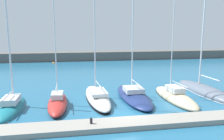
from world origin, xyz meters
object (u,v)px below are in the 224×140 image
object	(u,v)px
mooring_buoy_orange	(54,63)
sailboat_navy_fourth	(133,95)
sailboat_teal_nearest	(11,107)
sailboat_sand_fifth	(175,97)
sailboat_red_second	(58,102)
dock_bollard	(91,121)
sailboat_ivory_third	(97,97)
sailboat_slate_sixth	(204,90)

from	to	relation	value
mooring_buoy_orange	sailboat_navy_fourth	bearing A→B (deg)	-68.50
sailboat_teal_nearest	sailboat_sand_fifth	world-z (taller)	sailboat_sand_fifth
sailboat_red_second	sailboat_navy_fourth	size ratio (longest dim) A/B	1.07
mooring_buoy_orange	dock_bollard	xyz separation A→B (m)	(6.13, -35.31, 0.64)
sailboat_ivory_third	sailboat_sand_fifth	world-z (taller)	sailboat_sand_fifth
sailboat_sand_fifth	sailboat_teal_nearest	bearing A→B (deg)	88.70
sailboat_red_second	sailboat_slate_sixth	distance (m)	17.13
sailboat_red_second	mooring_buoy_orange	distance (m)	29.96
sailboat_ivory_third	dock_bollard	distance (m)	6.85
sailboat_navy_fourth	dock_bollard	bearing A→B (deg)	141.31
sailboat_sand_fifth	mooring_buoy_orange	world-z (taller)	sailboat_sand_fifth
dock_bollard	mooring_buoy_orange	bearing A→B (deg)	99.84
sailboat_navy_fourth	dock_bollard	size ratio (longest dim) A/B	33.82
sailboat_sand_fifth	sailboat_slate_sixth	distance (m)	4.99
sailboat_ivory_third	sailboat_navy_fourth	size ratio (longest dim) A/B	0.95
sailboat_ivory_third	sailboat_sand_fifth	xyz separation A→B (m)	(8.33, -1.00, -0.12)
sailboat_teal_nearest	sailboat_ivory_third	size ratio (longest dim) A/B	0.78
sailboat_ivory_third	dock_bollard	size ratio (longest dim) A/B	32.13
sailboat_teal_nearest	sailboat_sand_fifth	bearing A→B (deg)	-89.12
sailboat_teal_nearest	mooring_buoy_orange	bearing A→B (deg)	-2.70
sailboat_ivory_third	sailboat_sand_fifth	size ratio (longest dim) A/B	0.90
sailboat_slate_sixth	mooring_buoy_orange	size ratio (longest dim) A/B	35.56
sailboat_red_second	sailboat_ivory_third	bearing A→B (deg)	-74.96
dock_bollard	sailboat_red_second	bearing A→B (deg)	117.72
sailboat_teal_nearest	mooring_buoy_orange	distance (m)	30.06
sailboat_sand_fifth	mooring_buoy_orange	distance (m)	33.42
sailboat_slate_sixth	mooring_buoy_orange	bearing A→B (deg)	32.50
sailboat_teal_nearest	sailboat_red_second	xyz separation A→B (m)	(4.23, 0.26, 0.18)
sailboat_teal_nearest	sailboat_sand_fifth	xyz separation A→B (m)	(16.59, 0.48, 0.02)
sailboat_sand_fifth	mooring_buoy_orange	size ratio (longest dim) A/B	25.89
mooring_buoy_orange	sailboat_ivory_third	bearing A→B (deg)	-75.75
sailboat_red_second	sailboat_sand_fifth	distance (m)	12.37
sailboat_teal_nearest	sailboat_red_second	size ratio (longest dim) A/B	0.69
sailboat_ivory_third	mooring_buoy_orange	world-z (taller)	sailboat_ivory_third
sailboat_ivory_third	sailboat_teal_nearest	bearing A→B (deg)	95.74
sailboat_ivory_third	mooring_buoy_orange	xyz separation A→B (m)	(-7.25, 28.56, -0.40)
sailboat_ivory_third	sailboat_navy_fourth	distance (m)	3.98
sailboat_teal_nearest	sailboat_slate_sixth	distance (m)	21.36
sailboat_red_second	mooring_buoy_orange	xyz separation A→B (m)	(-3.22, 29.78, -0.44)
sailboat_ivory_third	sailboat_sand_fifth	bearing A→B (deg)	-101.32
dock_bollard	sailboat_slate_sixth	bearing A→B (deg)	28.27
sailboat_teal_nearest	dock_bollard	xyz separation A→B (m)	(7.13, -5.27, 0.37)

